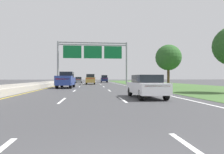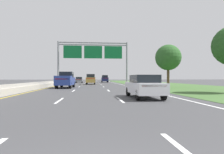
% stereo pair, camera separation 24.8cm
% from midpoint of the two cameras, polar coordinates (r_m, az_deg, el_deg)
% --- Properties ---
extents(ground_plane, '(220.00, 220.00, 0.00)m').
position_cam_midpoint_polar(ground_plane, '(36.74, -6.10, -2.35)').
color(ground_plane, '#3D3D3F').
extents(lane_striping, '(11.96, 106.00, 0.01)m').
position_cam_midpoint_polar(lane_striping, '(36.28, -6.10, -2.37)').
color(lane_striping, white).
rests_on(lane_striping, ground).
extents(grass_verge_right, '(14.00, 110.00, 0.02)m').
position_cam_midpoint_polar(grass_verge_right, '(39.30, 14.71, -2.19)').
color(grass_verge_right, '#3D602D').
rests_on(grass_verge_right, ground).
extents(median_barrier_concrete, '(0.60, 110.00, 0.85)m').
position_cam_midpoint_polar(median_barrier_concrete, '(37.32, -16.29, -1.76)').
color(median_barrier_concrete, '#A8A399').
rests_on(median_barrier_concrete, ground).
extents(overhead_sign_gantry, '(15.06, 0.42, 9.10)m').
position_cam_midpoint_polar(overhead_sign_gantry, '(42.95, -5.69, 6.61)').
color(overhead_sign_gantry, gray).
rests_on(overhead_sign_gantry, ground).
extents(pickup_truck_blue, '(2.15, 5.45, 2.20)m').
position_cam_midpoint_polar(pickup_truck_blue, '(27.55, -13.35, -0.83)').
color(pickup_truck_blue, navy).
rests_on(pickup_truck_blue, ground).
extents(car_gold_centre_lane_suv, '(1.93, 4.71, 2.11)m').
position_cam_midpoint_polar(car_gold_centre_lane_suv, '(41.60, -6.38, -0.58)').
color(car_gold_centre_lane_suv, '#A38438').
rests_on(car_gold_centre_lane_suv, ground).
extents(car_navy_right_lane_suv, '(1.94, 4.72, 2.11)m').
position_cam_midpoint_polar(car_navy_right_lane_suv, '(57.83, -2.40, -0.47)').
color(car_navy_right_lane_suv, '#161E47').
rests_on(car_navy_right_lane_suv, ground).
extents(car_grey_left_lane_sedan, '(1.84, 4.41, 1.57)m').
position_cam_midpoint_polar(car_grey_left_lane_sedan, '(54.73, -9.71, -0.78)').
color(car_grey_left_lane_sedan, slate).
rests_on(car_grey_left_lane_sedan, ground).
extents(car_white_right_lane_sedan, '(1.91, 4.44, 1.57)m').
position_cam_midpoint_polar(car_white_right_lane_sedan, '(13.73, 9.32, -2.55)').
color(car_white_right_lane_sedan, silver).
rests_on(car_white_right_lane_sedan, ground).
extents(roadside_tree_mid, '(3.64, 3.64, 6.07)m').
position_cam_midpoint_polar(roadside_tree_mid, '(29.30, 15.67, 5.39)').
color(roadside_tree_mid, '#4C3823').
rests_on(roadside_tree_mid, ground).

